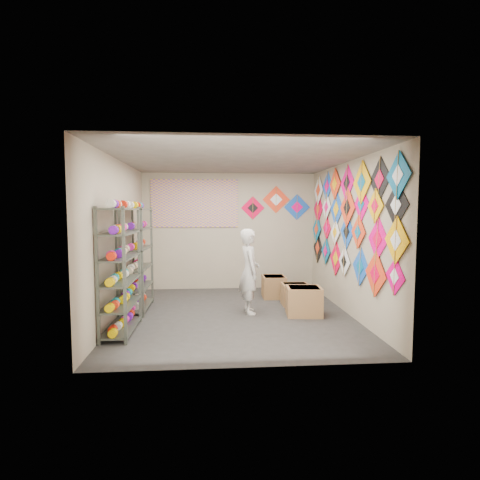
{
  "coord_description": "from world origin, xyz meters",
  "views": [
    {
      "loc": [
        -0.43,
        -6.49,
        1.84
      ],
      "look_at": [
        0.1,
        0.3,
        1.3
      ],
      "focal_mm": 28.0,
      "sensor_mm": 36.0,
      "label": 1
    }
  ],
  "objects": [
    {
      "name": "shopkeeper",
      "position": [
        0.25,
        0.09,
        0.76
      ],
      "size": [
        0.63,
        0.48,
        1.52
      ],
      "primitive_type": "imported",
      "rotation": [
        0.0,
        0.0,
        1.68
      ],
      "color": "beige",
      "rests_on": "ground"
    },
    {
      "name": "shelf_rack_front",
      "position": [
        -1.78,
        -0.85,
        0.95
      ],
      "size": [
        0.4,
        1.1,
        1.9
      ],
      "primitive_type": "cube",
      "color": "#4C5147",
      "rests_on": "ground"
    },
    {
      "name": "back_wall_kites",
      "position": [
        1.12,
        2.24,
        1.98
      ],
      "size": [
        1.63,
        0.02,
        0.81
      ],
      "color": "#E80035",
      "rests_on": "room_walls"
    },
    {
      "name": "kite_wall_display",
      "position": [
        1.98,
        0.01,
        1.67
      ],
      "size": [
        0.06,
        4.32,
        2.1
      ],
      "color": "#E9006F",
      "rests_on": "room_walls"
    },
    {
      "name": "carton_a",
      "position": [
        1.19,
        -0.13,
        0.25
      ],
      "size": [
        0.65,
        0.56,
        0.5
      ],
      "primitive_type": "cube",
      "rotation": [
        0.0,
        0.0,
        -0.1
      ],
      "color": "brown",
      "rests_on": "ground"
    },
    {
      "name": "carton_b",
      "position": [
        1.2,
        0.57,
        0.21
      ],
      "size": [
        0.52,
        0.43,
        0.42
      ],
      "primitive_type": "cube",
      "rotation": [
        0.0,
        0.0,
        -0.01
      ],
      "color": "brown",
      "rests_on": "ground"
    },
    {
      "name": "room_walls",
      "position": [
        0.0,
        0.0,
        1.64
      ],
      "size": [
        4.5,
        4.5,
        4.5
      ],
      "color": "tan",
      "rests_on": "ground"
    },
    {
      "name": "carton_c",
      "position": [
        0.89,
        1.24,
        0.23
      ],
      "size": [
        0.49,
        0.53,
        0.46
      ],
      "primitive_type": "cube",
      "rotation": [
        0.0,
        0.0,
        -0.02
      ],
      "color": "brown",
      "rests_on": "ground"
    },
    {
      "name": "ground",
      "position": [
        0.0,
        0.0,
        0.0
      ],
      "size": [
        4.5,
        4.5,
        0.0
      ],
      "primitive_type": "plane",
      "color": "#2C2927"
    },
    {
      "name": "poster",
      "position": [
        -0.8,
        2.23,
        2.0
      ],
      "size": [
        2.0,
        0.01,
        1.1
      ],
      "primitive_type": "cube",
      "color": "#7A499E",
      "rests_on": "room_walls"
    },
    {
      "name": "string_spools",
      "position": [
        -1.78,
        -0.2,
        1.05
      ],
      "size": [
        0.12,
        2.36,
        0.12
      ],
      "color": "#EC229D",
      "rests_on": "ground"
    },
    {
      "name": "shelf_rack_back",
      "position": [
        -1.78,
        0.45,
        0.95
      ],
      "size": [
        0.4,
        1.1,
        1.9
      ],
      "primitive_type": "cube",
      "color": "#4C5147",
      "rests_on": "ground"
    }
  ]
}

